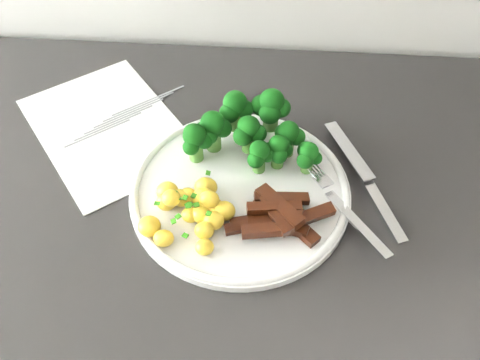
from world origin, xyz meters
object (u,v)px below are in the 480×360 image
(plate, at_px, (240,190))
(recipe_paper, at_px, (108,127))
(counter, at_px, (254,330))
(potatoes, at_px, (192,208))
(beef_strips, at_px, (278,217))
(knife, at_px, (373,193))
(broccoli, at_px, (251,129))
(fork, at_px, (345,208))

(plate, bearing_deg, recipe_paper, 151.57)
(counter, relative_size, potatoes, 20.68)
(recipe_paper, xyz_separation_m, beef_strips, (0.27, -0.17, 0.02))
(knife, bearing_deg, counter, 177.65)
(recipe_paper, relative_size, plate, 1.12)
(broccoli, bearing_deg, counter, -72.59)
(counter, relative_size, fork, 15.03)
(broccoli, height_order, beef_strips, broccoli)
(potatoes, distance_m, beef_strips, 0.11)
(recipe_paper, xyz_separation_m, potatoes, (0.15, -0.16, 0.02))
(plate, height_order, broccoli, broccoli)
(knife, bearing_deg, fork, -137.97)
(counter, distance_m, potatoes, 0.51)
(counter, height_order, fork, fork)
(plate, distance_m, broccoli, 0.09)
(counter, xyz_separation_m, beef_strips, (0.02, -0.07, 0.50))
(counter, bearing_deg, plate, -152.24)
(plate, height_order, fork, fork)
(beef_strips, distance_m, fork, 0.09)
(plate, xyz_separation_m, broccoli, (0.01, 0.08, 0.04))
(beef_strips, height_order, knife, beef_strips)
(potatoes, bearing_deg, knife, 12.98)
(knife, bearing_deg, plate, -177.20)
(broccoli, xyz_separation_m, knife, (0.17, -0.07, -0.04))
(potatoes, height_order, beef_strips, potatoes)
(counter, xyz_separation_m, fork, (0.11, -0.04, 0.49))
(counter, bearing_deg, potatoes, -144.94)
(recipe_paper, relative_size, broccoli, 1.74)
(recipe_paper, bearing_deg, plate, -28.43)
(recipe_paper, bearing_deg, counter, -22.52)
(counter, height_order, broccoli, broccoli)
(plate, relative_size, knife, 1.41)
(counter, bearing_deg, knife, -2.35)
(beef_strips, distance_m, knife, 0.14)
(potatoes, relative_size, beef_strips, 0.85)
(recipe_paper, relative_size, knife, 1.58)
(counter, height_order, potatoes, potatoes)
(recipe_paper, bearing_deg, broccoli, -10.21)
(fork, bearing_deg, recipe_paper, 157.81)
(fork, bearing_deg, potatoes, -174.83)
(broccoli, distance_m, knife, 0.19)
(plate, height_order, beef_strips, beef_strips)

